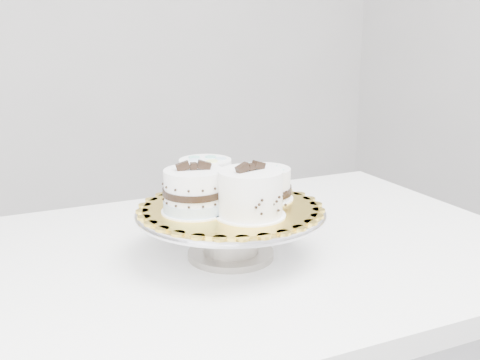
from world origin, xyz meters
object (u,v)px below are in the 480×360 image
cake_banded (194,193)px  cake_ribbon (263,184)px  cake_board (231,208)px  cake_dots (205,178)px  table (228,288)px  cake_stand (231,224)px  cake_swirl (250,195)px

cake_banded → cake_ribbon: 0.15m
cake_board → cake_dots: size_ratio=2.62×
cake_ribbon → table: bearing=172.4°
cake_stand → cake_board: cake_board is taller
cake_board → cake_banded: size_ratio=2.33×
cake_stand → cake_swirl: bearing=-89.7°
cake_banded → cake_board: bearing=13.7°
cake_board → cake_swirl: (0.00, -0.06, 0.04)m
cake_banded → table: bearing=36.7°
table → cake_swirl: (-0.01, -0.09, 0.21)m
cake_board → cake_ribbon: cake_ribbon is taller
cake_board → cake_dots: bearing=93.2°
cake_stand → cake_swirl: size_ratio=2.82×
cake_swirl → table: bearing=77.1°
table → cake_ribbon: bearing=-11.4°
table → cake_banded: bearing=-156.9°
cake_stand → table: bearing=68.3°
cake_stand → cake_board: bearing=0.0°
table → cake_stand: 0.15m
cake_ribbon → cake_banded: bearing=-168.6°
cake_board → cake_ribbon: bearing=6.2°
table → cake_board: 0.18m
cake_stand → cake_dots: size_ratio=2.85×
cake_banded → cake_dots: bearing=69.8°
table → cake_ribbon: size_ratio=10.50×
cake_board → cake_dots: (-0.00, 0.08, 0.04)m
table → cake_banded: (-0.08, -0.02, 0.21)m
cake_stand → cake_ribbon: cake_ribbon is taller
cake_banded → cake_ribbon: cake_banded is taller
cake_dots → cake_ribbon: cake_dots is taller
table → cake_board: size_ratio=4.10×
cake_board → cake_swirl: bearing=-89.7°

